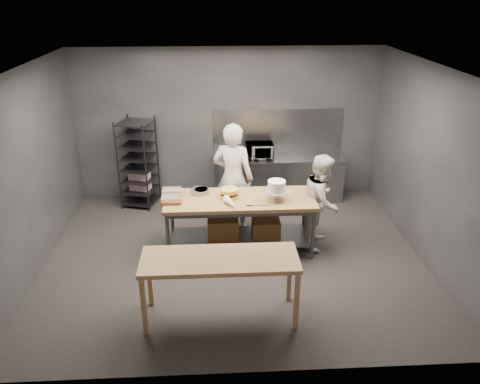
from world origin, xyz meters
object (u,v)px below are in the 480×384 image
object	(u,v)px
work_table	(240,217)
chef_right	(322,201)
chef_behind	(233,178)
layer_cake	(229,193)
microwave	(259,151)
frosted_cake_stand	(277,188)
near_counter	(220,264)
speed_rack	(138,164)

from	to	relation	value
work_table	chef_right	bearing A→B (deg)	3.27
chef_behind	layer_cake	distance (m)	0.68
work_table	microwave	distance (m)	2.03
frosted_cake_stand	layer_cake	xyz separation A→B (m)	(-0.74, 0.14, -0.14)
near_counter	layer_cake	distance (m)	1.77
chef_right	frosted_cake_stand	bearing A→B (deg)	128.35
near_counter	chef_right	bearing A→B (deg)	46.84
work_table	layer_cake	xyz separation A→B (m)	(-0.18, 0.01, 0.43)
speed_rack	layer_cake	xyz separation A→B (m)	(1.71, -1.83, 0.14)
near_counter	frosted_cake_stand	bearing A→B (deg)	60.33
chef_right	speed_rack	bearing A→B (deg)	85.33
chef_behind	chef_right	bearing A→B (deg)	176.22
chef_behind	chef_right	world-z (taller)	chef_behind
chef_right	microwave	size ratio (longest dim) A/B	2.93
speed_rack	chef_right	bearing A→B (deg)	-28.56
near_counter	speed_rack	size ratio (longest dim) A/B	1.14
work_table	layer_cake	world-z (taller)	layer_cake
microwave	near_counter	bearing A→B (deg)	-102.94
near_counter	speed_rack	xyz separation A→B (m)	(-1.52, 3.58, 0.04)
chef_behind	frosted_cake_stand	size ratio (longest dim) A/B	5.78
speed_rack	layer_cake	size ratio (longest dim) A/B	6.36
chef_behind	near_counter	bearing A→B (deg)	102.86
chef_right	work_table	bearing A→B (deg)	117.16
work_table	near_counter	xyz separation A→B (m)	(-0.36, -1.74, 0.24)
speed_rack	chef_behind	bearing A→B (deg)	-32.60
chef_right	frosted_cake_stand	distance (m)	0.88
near_counter	layer_cake	size ratio (longest dim) A/B	7.27
microwave	frosted_cake_stand	size ratio (longest dim) A/B	1.59
near_counter	layer_cake	bearing A→B (deg)	84.04
speed_rack	chef_right	size ratio (longest dim) A/B	1.10
work_table	speed_rack	world-z (taller)	speed_rack
speed_rack	layer_cake	distance (m)	2.50
chef_right	near_counter	bearing A→B (deg)	160.73
chef_right	chef_behind	bearing A→B (deg)	90.86
chef_behind	chef_right	xyz separation A→B (m)	(1.43, -0.61, -0.19)
speed_rack	layer_cake	bearing A→B (deg)	-46.90
near_counter	chef_behind	size ratio (longest dim) A/B	1.02
work_table	speed_rack	distance (m)	2.65
microwave	frosted_cake_stand	world-z (taller)	frosted_cake_stand
work_table	near_counter	size ratio (longest dim) A/B	1.20
work_table	chef_right	size ratio (longest dim) A/B	1.51
chef_behind	frosted_cake_stand	bearing A→B (deg)	147.89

